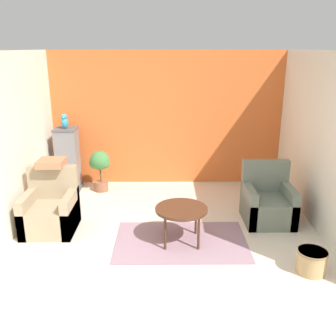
{
  "coord_description": "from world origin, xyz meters",
  "views": [
    {
      "loc": [
        -0.05,
        -3.46,
        2.64
      ],
      "look_at": [
        0.0,
        1.89,
        0.91
      ],
      "focal_mm": 40.0,
      "sensor_mm": 36.0,
      "label": 1
    }
  ],
  "objects_px": {
    "armchair_left": "(51,211)",
    "potted_plant": "(100,165)",
    "coffee_table": "(181,211)",
    "birdcage": "(68,160)",
    "parrot": "(65,122)",
    "armchair_right": "(268,203)",
    "wicker_basket": "(312,261)"
  },
  "relations": [
    {
      "from": "armchair_left",
      "to": "birdcage",
      "type": "height_order",
      "value": "birdcage"
    },
    {
      "from": "birdcage",
      "to": "wicker_basket",
      "type": "height_order",
      "value": "birdcage"
    },
    {
      "from": "coffee_table",
      "to": "armchair_left",
      "type": "xyz_separation_m",
      "value": [
        -1.95,
        0.41,
        -0.18
      ]
    },
    {
      "from": "armchair_left",
      "to": "birdcage",
      "type": "xyz_separation_m",
      "value": [
        -0.14,
        1.72,
        0.3
      ]
    },
    {
      "from": "parrot",
      "to": "wicker_basket",
      "type": "relative_size",
      "value": 0.77
    },
    {
      "from": "parrot",
      "to": "wicker_basket",
      "type": "bearing_deg",
      "value": -38.54
    },
    {
      "from": "birdcage",
      "to": "wicker_basket",
      "type": "xyz_separation_m",
      "value": [
        3.64,
        -2.9,
        -0.43
      ]
    },
    {
      "from": "coffee_table",
      "to": "wicker_basket",
      "type": "xyz_separation_m",
      "value": [
        1.56,
        -0.78,
        -0.32
      ]
    },
    {
      "from": "parrot",
      "to": "armchair_right",
      "type": "bearing_deg",
      "value": -22.61
    },
    {
      "from": "armchair_left",
      "to": "coffee_table",
      "type": "bearing_deg",
      "value": -11.83
    },
    {
      "from": "armchair_right",
      "to": "birdcage",
      "type": "height_order",
      "value": "birdcage"
    },
    {
      "from": "armchair_right",
      "to": "wicker_basket",
      "type": "height_order",
      "value": "armchair_right"
    },
    {
      "from": "coffee_table",
      "to": "armchair_right",
      "type": "height_order",
      "value": "armchair_right"
    },
    {
      "from": "parrot",
      "to": "armchair_left",
      "type": "bearing_deg",
      "value": -85.46
    },
    {
      "from": "potted_plant",
      "to": "coffee_table",
      "type": "bearing_deg",
      "value": -54.08
    },
    {
      "from": "armchair_left",
      "to": "potted_plant",
      "type": "relative_size",
      "value": 1.17
    },
    {
      "from": "coffee_table",
      "to": "birdcage",
      "type": "height_order",
      "value": "birdcage"
    },
    {
      "from": "birdcage",
      "to": "coffee_table",
      "type": "bearing_deg",
      "value": -45.57
    },
    {
      "from": "birdcage",
      "to": "parrot",
      "type": "height_order",
      "value": "parrot"
    },
    {
      "from": "coffee_table",
      "to": "wicker_basket",
      "type": "height_order",
      "value": "coffee_table"
    },
    {
      "from": "armchair_left",
      "to": "parrot",
      "type": "distance_m",
      "value": 2.01
    },
    {
      "from": "armchair_left",
      "to": "armchair_right",
      "type": "height_order",
      "value": "same"
    },
    {
      "from": "coffee_table",
      "to": "birdcage",
      "type": "xyz_separation_m",
      "value": [
        -2.08,
        2.12,
        0.11
      ]
    },
    {
      "from": "birdcage",
      "to": "parrot",
      "type": "distance_m",
      "value": 0.74
    },
    {
      "from": "armchair_right",
      "to": "potted_plant",
      "type": "xyz_separation_m",
      "value": [
        -2.85,
        1.34,
        0.22
      ]
    },
    {
      "from": "wicker_basket",
      "to": "parrot",
      "type": "bearing_deg",
      "value": 141.46
    },
    {
      "from": "potted_plant",
      "to": "wicker_basket",
      "type": "height_order",
      "value": "potted_plant"
    },
    {
      "from": "armchair_left",
      "to": "potted_plant",
      "type": "height_order",
      "value": "armchair_left"
    },
    {
      "from": "parrot",
      "to": "potted_plant",
      "type": "distance_m",
      "value": 1.03
    },
    {
      "from": "wicker_basket",
      "to": "coffee_table",
      "type": "bearing_deg",
      "value": 153.57
    },
    {
      "from": "coffee_table",
      "to": "armchair_left",
      "type": "bearing_deg",
      "value": 168.17
    },
    {
      "from": "coffee_table",
      "to": "wicker_basket",
      "type": "distance_m",
      "value": 1.77
    }
  ]
}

